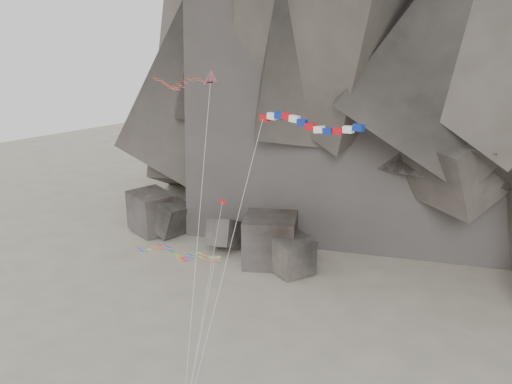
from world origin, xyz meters
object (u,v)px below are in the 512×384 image
Objects in this scene: banner_kite at (307,125)px; parafoil_kite at (172,252)px; delta_kite at (177,82)px; pennant_kite at (215,242)px.

parafoil_kite is (-13.92, -1.98, -13.44)m from banner_kite.
delta_kite reaches higher than banner_kite.
pennant_kite is (-7.95, -2.38, -11.05)m from banner_kite.
banner_kite is 1.63× the size of parafoil_kite.
banner_kite is 19.45m from parafoil_kite.
pennant_kite is (5.97, -0.39, 2.39)m from parafoil_kite.
parafoil_kite is 0.92× the size of pennant_kite.
banner_kite is 1.51× the size of pennant_kite.
parafoil_kite is at bearing -67.69° from delta_kite.
delta_kite is 1.84× the size of parafoil_kite.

